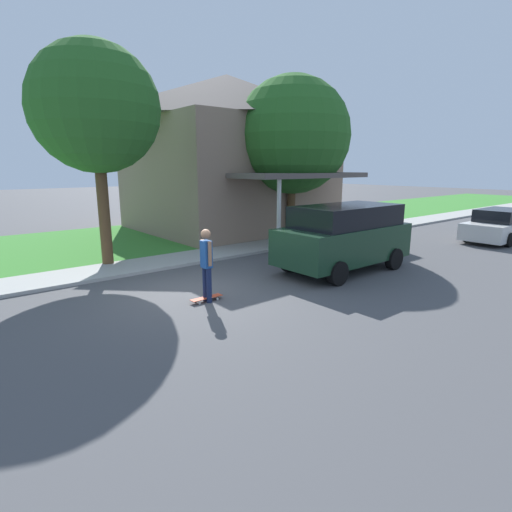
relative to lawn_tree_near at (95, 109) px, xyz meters
name	(u,v)px	position (x,y,z in m)	size (l,w,h in m)	color
ground_plane	(192,294)	(4.41, 0.59, -4.95)	(120.00, 120.00, 0.00)	#49494C
lawn	(214,232)	(-3.59, 6.59, -4.91)	(10.00, 80.00, 0.08)	#387F2D
sidewalk	(273,244)	(0.81, 6.59, -4.90)	(1.80, 80.00, 0.10)	#9E9E99
house	(228,151)	(-4.12, 7.88, -0.93)	(10.88, 9.35, 7.59)	#89705B
lawn_tree_near	(95,109)	(0.00, 0.00, 0.00)	(3.93, 3.93, 6.86)	brown
lawn_tree_far	(293,136)	(0.08, 8.34, -0.40)	(5.04, 5.04, 6.99)	brown
suv_parked	(344,236)	(5.30, 5.58, -3.83)	(2.14, 4.50, 2.06)	#193823
car_down_street	(501,226)	(6.36, 15.19, -4.28)	(1.87, 4.56, 1.41)	silver
skateboarder	(206,262)	(5.14, 0.61, -3.95)	(0.41, 0.24, 1.79)	#192347
skateboard	(206,298)	(5.10, 0.60, -4.87)	(0.21, 0.83, 0.10)	#B73D23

